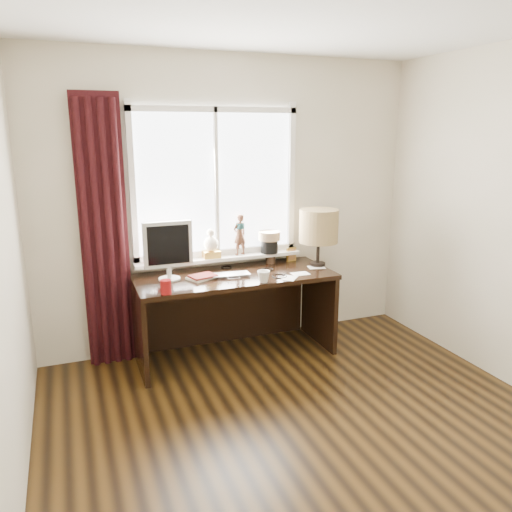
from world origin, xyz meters
name	(u,v)px	position (x,y,z in m)	size (l,w,h in m)	color
floor	(338,462)	(0.00, 0.00, 0.00)	(3.50, 4.00, 0.00)	#41290E
wall_back	(231,204)	(0.00, 2.00, 1.30)	(3.50, 2.60, 0.00)	#C0B99A
laptop	(231,275)	(-0.15, 1.59, 0.76)	(0.33, 0.21, 0.03)	silver
mug	(264,276)	(0.05, 1.33, 0.80)	(0.10, 0.10, 0.10)	white
red_cup	(166,287)	(-0.75, 1.33, 0.80)	(0.08, 0.08, 0.11)	maroon
window	(218,205)	(-0.14, 1.95, 1.31)	(1.52, 0.22, 1.40)	white
curtain	(104,236)	(-1.13, 1.91, 1.12)	(0.38, 0.09, 2.25)	black
desk	(231,298)	(-0.10, 1.73, 0.51)	(1.70, 0.70, 0.75)	black
monitor	(168,247)	(-0.65, 1.68, 1.03)	(0.40, 0.18, 0.49)	beige
notebook_stack	(202,277)	(-0.39, 1.61, 0.77)	(0.27, 0.24, 0.03)	beige
brush_holder	(271,257)	(0.33, 1.87, 0.81)	(0.09, 0.09, 0.25)	black
icon_frame	(291,254)	(0.54, 1.86, 0.81)	(0.10, 0.03, 0.13)	gold
table_lamp	(319,227)	(0.70, 1.63, 1.11)	(0.35, 0.35, 0.52)	black
loose_papers	(302,273)	(0.46, 1.46, 0.75)	(0.54, 0.38, 0.00)	white
desk_cables	(262,272)	(0.14, 1.62, 0.75)	(0.47, 0.57, 0.01)	black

